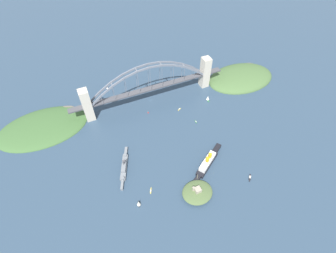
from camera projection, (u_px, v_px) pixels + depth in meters
ground_plane at (151, 101)px, 466.85m from camera, size 1400.00×1400.00×0.00m
harbor_arch_bridge at (150, 87)px, 442.81m from camera, size 284.73×16.05×77.48m
headland_west_shore at (241, 78)px, 512.51m from camera, size 138.34×91.46×27.00m
headland_east_shore at (44, 127)px, 422.77m from camera, size 146.90×93.94×17.31m
ocean_liner at (207, 162)px, 368.87m from camera, size 73.09×51.47×19.48m
naval_cruiser at (124, 167)px, 366.74m from camera, size 31.21×67.67×18.27m
fort_island_mid_harbor at (197, 192)px, 338.58m from camera, size 41.98×36.57×14.70m
seaplane_taxiing_near_bridge at (108, 89)px, 486.56m from camera, size 8.59×10.98×4.83m
small_boat_0 at (139, 203)px, 327.68m from camera, size 6.20×9.27×10.46m
small_boat_1 at (250, 178)px, 357.75m from camera, size 9.52×10.22×1.97m
small_boat_2 at (151, 191)px, 344.04m from camera, size 5.23×8.93×2.15m
small_boat_3 at (208, 98)px, 464.31m from camera, size 6.61×10.75×10.48m
small_boat_4 at (196, 122)px, 429.95m from camera, size 2.38×7.51×2.18m
small_boat_5 at (179, 109)px, 450.09m from camera, size 7.37×4.54×2.58m
channel_marker_buoy at (148, 112)px, 444.69m from camera, size 2.20×2.20×2.75m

